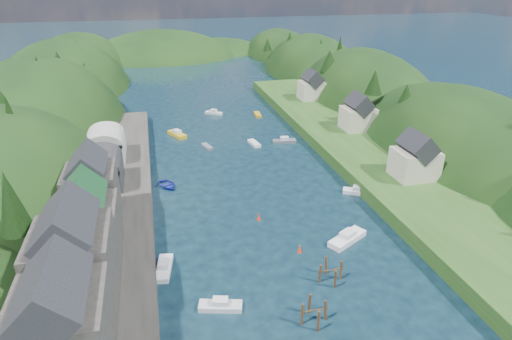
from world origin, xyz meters
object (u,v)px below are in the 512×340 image
object	(u,v)px
piling_cluster_near	(314,314)
piling_cluster_far	(330,273)
channel_buoy_far	(259,217)
channel_buoy_near	(300,249)

from	to	relation	value
piling_cluster_near	piling_cluster_far	distance (m)	7.64
piling_cluster_near	channel_buoy_far	size ratio (longest dim) A/B	3.08
piling_cluster_far	channel_buoy_near	xyz separation A→B (m)	(-1.70, 6.64, -0.59)
piling_cluster_near	channel_buoy_far	bearing A→B (deg)	91.31
channel_buoy_near	piling_cluster_far	bearing A→B (deg)	-75.63
channel_buoy_far	piling_cluster_far	bearing A→B (deg)	-72.63
channel_buoy_near	channel_buoy_far	bearing A→B (deg)	109.40
channel_buoy_near	channel_buoy_far	size ratio (longest dim) A/B	1.00
piling_cluster_far	channel_buoy_far	xyz separation A→B (m)	(-5.08, 16.23, -0.59)
channel_buoy_far	piling_cluster_near	bearing A→B (deg)	-88.69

